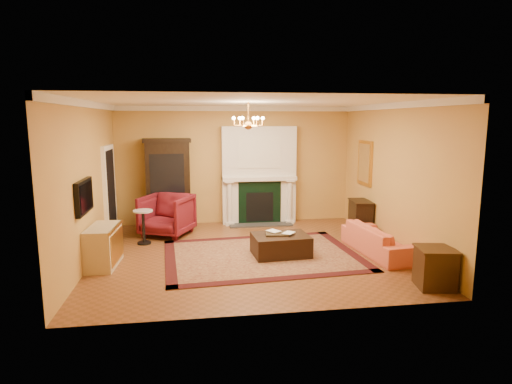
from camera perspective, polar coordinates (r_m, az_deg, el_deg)
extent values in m
cube|color=brown|center=(8.71, -0.98, -8.24)|extent=(6.00, 5.50, 0.02)
cube|color=white|center=(8.30, -1.04, 12.02)|extent=(6.00, 5.50, 0.02)
cube|color=#B78241|center=(11.10, -2.83, 3.59)|extent=(6.00, 0.02, 3.00)
cube|color=#B78241|center=(5.69, 2.54, -2.16)|extent=(6.00, 0.02, 3.00)
cube|color=#B78241|center=(8.54, -21.48, 1.13)|extent=(0.02, 5.50, 3.00)
cube|color=#B78241|center=(9.25, 17.83, 1.94)|extent=(0.02, 5.50, 3.00)
cube|color=silver|center=(11.03, 0.37, 2.26)|extent=(1.90, 0.32, 2.50)
cube|color=silver|center=(10.81, 0.51, 5.30)|extent=(1.10, 0.01, 0.80)
cube|color=black|center=(10.98, 0.50, -1.48)|extent=(1.10, 0.02, 1.10)
cube|color=black|center=(11.00, 0.50, -2.00)|extent=(0.70, 0.02, 0.75)
cube|color=#333333|center=(10.98, 0.59, -4.32)|extent=(1.60, 0.50, 0.04)
cube|color=silver|center=(10.98, 0.42, 1.85)|extent=(1.90, 0.44, 0.10)
cylinder|color=silver|center=(10.87, -3.56, -1.40)|extent=(0.14, 0.14, 1.18)
cylinder|color=silver|center=(11.11, 4.49, -1.17)|extent=(0.14, 0.14, 1.18)
cube|color=white|center=(10.99, -2.87, 11.04)|extent=(6.00, 0.08, 0.12)
cube|color=white|center=(8.45, -21.75, 10.84)|extent=(0.08, 5.50, 0.12)
cube|color=white|center=(9.16, 18.01, 10.89)|extent=(0.08, 5.50, 0.12)
cube|color=white|center=(10.24, -18.94, 0.03)|extent=(0.08, 1.05, 2.10)
cube|color=black|center=(10.23, -18.74, -0.13)|extent=(0.02, 0.85, 1.95)
cube|color=black|center=(7.97, -21.96, -0.56)|extent=(0.08, 0.95, 0.58)
cube|color=black|center=(7.96, -21.64, -0.55)|extent=(0.01, 0.85, 0.48)
cube|color=gold|center=(10.48, 14.33, 3.77)|extent=(0.05, 0.76, 1.05)
cube|color=white|center=(10.47, 14.18, 3.77)|extent=(0.01, 0.62, 0.90)
cylinder|color=#CF8939|center=(8.30, -1.04, 10.57)|extent=(0.03, 0.03, 0.40)
sphere|color=#CF8939|center=(8.30, -1.03, 8.84)|extent=(0.16, 0.16, 0.16)
sphere|color=#FFE5B2|center=(8.34, 0.90, 9.81)|extent=(0.07, 0.07, 0.07)
sphere|color=#FFE5B2|center=(8.56, -0.30, 9.80)|extent=(0.07, 0.07, 0.07)
sphere|color=#FFE5B2|center=(8.52, -2.19, 9.80)|extent=(0.07, 0.07, 0.07)
sphere|color=#FFE5B2|center=(8.27, -2.99, 9.80)|extent=(0.07, 0.07, 0.07)
sphere|color=#FFE5B2|center=(8.04, -1.81, 9.81)|extent=(0.07, 0.07, 0.07)
sphere|color=#FFE5B2|center=(8.08, 0.19, 9.82)|extent=(0.07, 0.07, 0.07)
cube|color=#400F0D|center=(8.58, 0.79, -8.41)|extent=(3.96, 3.08, 0.02)
cube|color=black|center=(10.86, -11.65, 0.91)|extent=(1.10, 0.57, 2.12)
imported|color=maroon|center=(10.12, -11.79, -2.78)|extent=(1.33, 1.30, 1.05)
cylinder|color=black|center=(9.66, -14.67, -6.58)|extent=(0.29, 0.29, 0.04)
cylinder|color=black|center=(9.57, -14.76, -4.54)|extent=(0.06, 0.06, 0.67)
cylinder|color=white|center=(9.49, -14.85, -2.46)|extent=(0.42, 0.42, 0.03)
cube|color=tan|center=(8.37, -19.68, -6.83)|extent=(0.53, 1.03, 0.75)
imported|color=#D05942|center=(8.94, 16.18, -5.57)|extent=(0.76, 1.99, 0.76)
cube|color=#311A0D|center=(7.50, 22.76, -9.42)|extent=(0.62, 0.62, 0.62)
cube|color=black|center=(10.33, 13.72, -3.39)|extent=(0.47, 0.73, 0.78)
cube|color=black|center=(8.53, 3.31, -7.05)|extent=(1.14, 0.87, 0.40)
cube|color=black|center=(8.49, 2.81, -5.59)|extent=(0.48, 0.40, 0.03)
imported|color=gray|center=(8.48, 1.91, -4.58)|extent=(0.18, 0.13, 0.26)
imported|color=gray|center=(8.49, 3.82, -4.61)|extent=(0.16, 0.13, 0.26)
cylinder|color=tan|center=(10.91, -2.34, 2.28)|extent=(0.10, 0.10, 0.08)
cone|color=#0E3518|center=(10.88, -2.35, 3.33)|extent=(0.15, 0.15, 0.32)
cylinder|color=tan|center=(11.07, 3.22, 2.41)|extent=(0.12, 0.12, 0.10)
cone|color=#0E3518|center=(11.04, 3.23, 3.60)|extent=(0.17, 0.17, 0.37)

